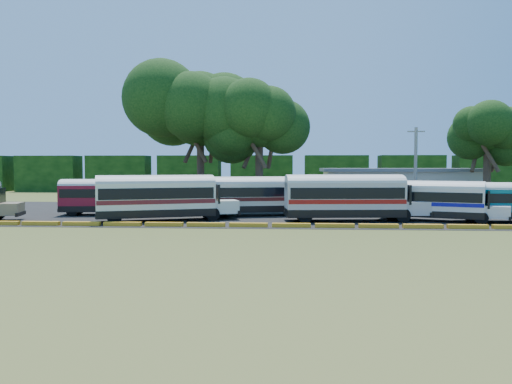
# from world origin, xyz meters

# --- Properties ---
(ground) EXTENTS (160.00, 160.00, 0.00)m
(ground) POSITION_xyz_m (0.00, 0.00, 0.00)
(ground) COLOR #364B19
(ground) RESTS_ON ground
(asphalt_strip) EXTENTS (64.00, 24.00, 0.02)m
(asphalt_strip) POSITION_xyz_m (1.00, 12.00, 0.01)
(asphalt_strip) COLOR black
(asphalt_strip) RESTS_ON ground
(curb) EXTENTS (53.70, 0.45, 0.30)m
(curb) POSITION_xyz_m (-0.00, 1.00, 0.15)
(curb) COLOR orange
(curb) RESTS_ON ground
(terminal_building) EXTENTS (19.00, 9.00, 4.00)m
(terminal_building) POSITION_xyz_m (18.00, 30.00, 2.03)
(terminal_building) COLOR beige
(terminal_building) RESTS_ON ground
(treeline_backdrop) EXTENTS (130.00, 4.00, 6.00)m
(treeline_backdrop) POSITION_xyz_m (0.00, 48.00, 3.00)
(treeline_backdrop) COLOR black
(treeline_backdrop) RESTS_ON ground
(bus_red) EXTENTS (9.80, 3.48, 3.15)m
(bus_red) POSITION_xyz_m (-11.26, 8.88, 1.81)
(bus_red) COLOR black
(bus_red) RESTS_ON ground
(bus_cream_west) EXTENTS (11.16, 6.37, 3.59)m
(bus_cream_west) POSITION_xyz_m (-5.74, 4.37, 2.03)
(bus_cream_west) COLOR black
(bus_cream_west) RESTS_ON ground
(bus_cream_east) EXTENTS (10.60, 4.83, 3.38)m
(bus_cream_east) POSITION_xyz_m (1.53, 9.12, 1.91)
(bus_cream_east) COLOR black
(bus_cream_east) RESTS_ON ground
(bus_white_red) EXTENTS (11.27, 3.89, 3.63)m
(bus_white_red) POSITION_xyz_m (8.82, 5.19, 2.05)
(bus_white_red) COLOR black
(bus_white_red) RESTS_ON ground
(bus_white_blue) EXTENTS (9.75, 5.63, 3.14)m
(bus_white_blue) POSITION_xyz_m (15.51, 5.77, 1.78)
(bus_white_blue) COLOR black
(bus_white_blue) RESTS_ON ground
(bus_teal) EXTENTS (9.34, 2.61, 3.05)m
(bus_teal) POSITION_xyz_m (21.30, 5.36, 1.75)
(bus_teal) COLOR black
(bus_teal) RESTS_ON ground
(tree_west) EXTENTS (10.97, 10.97, 14.46)m
(tree_west) POSITION_xyz_m (-5.25, 20.13, 10.40)
(tree_west) COLOR #3C2D1E
(tree_west) RESTS_ON ground
(tree_center) EXTENTS (8.19, 8.19, 12.17)m
(tree_center) POSITION_xyz_m (1.26, 18.06, 9.09)
(tree_center) COLOR #3C2D1E
(tree_center) RESTS_ON ground
(tree_east) EXTENTS (6.85, 6.85, 10.81)m
(tree_east) POSITION_xyz_m (25.99, 22.36, 8.19)
(tree_east) COLOR #3C2D1E
(tree_east) RESTS_ON ground
(utility_pole) EXTENTS (1.60, 0.30, 7.91)m
(utility_pole) POSITION_xyz_m (16.22, 14.07, 4.07)
(utility_pole) COLOR gray
(utility_pole) RESTS_ON ground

